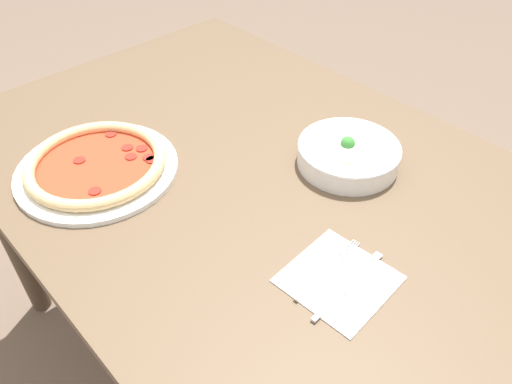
{
  "coord_description": "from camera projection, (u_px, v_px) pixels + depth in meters",
  "views": [
    {
      "loc": [
        0.66,
        -0.58,
        1.46
      ],
      "look_at": [
        0.1,
        -0.06,
        0.78
      ],
      "focal_mm": 35.0,
      "sensor_mm": 36.0,
      "label": 1
    }
  ],
  "objects": [
    {
      "name": "knife",
      "position": [
        345.0,
        288.0,
        0.86
      ],
      "size": [
        0.03,
        0.2,
        0.01
      ],
      "rotation": [
        0.0,
        0.0,
        1.64
      ],
      "color": "silver",
      "rests_on": "napkin"
    },
    {
      "name": "dining_table",
      "position": [
        246.0,
        196.0,
        1.18
      ],
      "size": [
        1.39,
        0.97,
        0.76
      ],
      "color": "brown",
      "rests_on": "ground_plane"
    },
    {
      "name": "bowl",
      "position": [
        348.0,
        153.0,
        1.1
      ],
      "size": [
        0.23,
        0.23,
        0.07
      ],
      "color": "white",
      "rests_on": "dining_table"
    },
    {
      "name": "ground_plane",
      "position": [
        249.0,
        349.0,
        1.62
      ],
      "size": [
        8.0,
        8.0,
        0.0
      ],
      "primitive_type": "plane",
      "color": "brown"
    },
    {
      "name": "napkin",
      "position": [
        339.0,
        279.0,
        0.88
      ],
      "size": [
        0.18,
        0.18,
        0.0
      ],
      "color": "white",
      "rests_on": "dining_table"
    },
    {
      "name": "pizza",
      "position": [
        96.0,
        165.0,
        1.09
      ],
      "size": [
        0.35,
        0.35,
        0.04
      ],
      "color": "white",
      "rests_on": "dining_table"
    },
    {
      "name": "fork",
      "position": [
        327.0,
        270.0,
        0.89
      ],
      "size": [
        0.02,
        0.18,
        0.0
      ],
      "rotation": [
        0.0,
        0.0,
        1.64
      ],
      "color": "silver",
      "rests_on": "napkin"
    }
  ]
}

